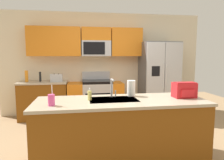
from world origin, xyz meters
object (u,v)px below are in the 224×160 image
object	(u,v)px
refrigerator	(159,79)
sink_faucet	(112,86)
toaster	(57,78)
paper_towel_roll	(131,88)
bottle_orange	(27,76)
pepper_mill	(40,77)
soap_dispenser	(90,95)
range_oven	(96,98)
backpack	(184,90)
drink_cup_pink	(51,100)

from	to	relation	value
refrigerator	sink_faucet	bearing A→B (deg)	-127.13
toaster	paper_towel_roll	bearing A→B (deg)	-56.34
toaster	bottle_orange	distance (m)	0.69
pepper_mill	sink_faucet	size ratio (longest dim) A/B	0.81
refrigerator	bottle_orange	distance (m)	3.24
soap_dispenser	bottle_orange	bearing A→B (deg)	121.54
refrigerator	pepper_mill	size ratio (longest dim) A/B	8.08
pepper_mill	soap_dispenser	xyz separation A→B (m)	(1.06, -2.23, -0.05)
refrigerator	soap_dispenser	world-z (taller)	refrigerator
range_oven	bottle_orange	bearing A→B (deg)	-179.75
backpack	pepper_mill	bearing A→B (deg)	137.27
toaster	soap_dispenser	world-z (taller)	toaster
range_oven	sink_faucet	bearing A→B (deg)	-87.55
sink_faucet	backpack	world-z (taller)	sink_faucet
range_oven	refrigerator	size ratio (longest dim) A/B	0.74
range_oven	pepper_mill	world-z (taller)	pepper_mill
soap_dispenser	sink_faucet	bearing A→B (deg)	22.28
paper_towel_roll	toaster	bearing A→B (deg)	123.66
toaster	sink_faucet	size ratio (longest dim) A/B	0.99
bottle_orange	drink_cup_pink	xyz separation A→B (m)	(0.88, -2.47, -0.06)
range_oven	refrigerator	xyz separation A→B (m)	(1.62, -0.07, 0.48)
range_oven	soap_dispenser	distance (m)	2.31
refrigerator	toaster	xyz separation A→B (m)	(-2.55, 0.02, 0.07)
toaster	backpack	size ratio (longest dim) A/B	0.88
range_oven	paper_towel_roll	size ratio (longest dim) A/B	5.67
toaster	paper_towel_roll	world-z (taller)	paper_towel_roll
sink_faucet	soap_dispenser	bearing A→B (deg)	-157.72
range_oven	soap_dispenser	world-z (taller)	range_oven
toaster	pepper_mill	xyz separation A→B (m)	(-0.38, 0.05, 0.02)
bottle_orange	paper_towel_roll	distance (m)	2.86
bottle_orange	backpack	distance (m)	3.57
refrigerator	soap_dispenser	distance (m)	2.86
sink_faucet	backpack	bearing A→B (deg)	-9.41
bottle_orange	drink_cup_pink	bearing A→B (deg)	-70.36
paper_towel_roll	bottle_orange	bearing A→B (deg)	134.72
backpack	drink_cup_pink	bearing A→B (deg)	-173.64
refrigerator	pepper_mill	bearing A→B (deg)	178.64
range_oven	bottle_orange	distance (m)	1.72
pepper_mill	range_oven	bearing A→B (deg)	0.11
bottle_orange	refrigerator	bearing A→B (deg)	-1.15
sink_faucet	drink_cup_pink	size ratio (longest dim) A/B	1.08
refrigerator	drink_cup_pink	size ratio (longest dim) A/B	7.05
sink_faucet	soap_dispenser	world-z (taller)	sink_faucet
refrigerator	paper_towel_roll	bearing A→B (deg)	-121.98
soap_dispenser	backpack	world-z (taller)	backpack
refrigerator	soap_dispenser	bearing A→B (deg)	-130.88
paper_towel_roll	backpack	bearing A→B (deg)	-17.17
refrigerator	toaster	distance (m)	2.55
range_oven	refrigerator	distance (m)	1.69
bottle_orange	backpack	size ratio (longest dim) A/B	0.83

